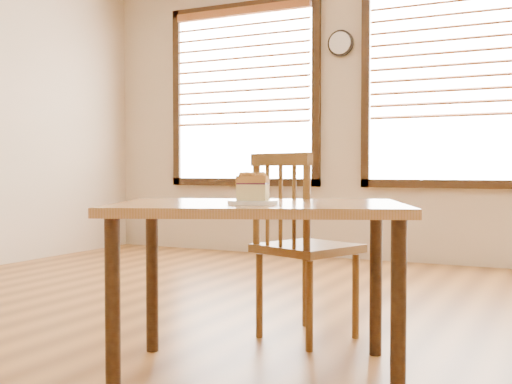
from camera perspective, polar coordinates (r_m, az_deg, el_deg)
window_left at (r=6.98m, az=-1.16°, el=9.56°), size 1.76×0.10×1.96m
window_right at (r=6.28m, az=17.24°, el=10.31°), size 1.76×0.10×1.96m
wall_clock at (r=6.59m, az=7.52°, el=12.98°), size 0.26×0.05×0.26m
cafe_table_main at (r=2.77m, az=0.24°, el=-2.95°), size 1.45×1.23×0.75m
cafe_chair_main at (r=3.38m, az=4.10°, el=-4.71°), size 0.58×0.58×0.99m
plate at (r=2.64m, az=-0.29°, el=-0.93°), size 0.21×0.21×0.02m
cake_slice at (r=2.63m, az=-0.28°, el=0.51°), size 0.14×0.12×0.12m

